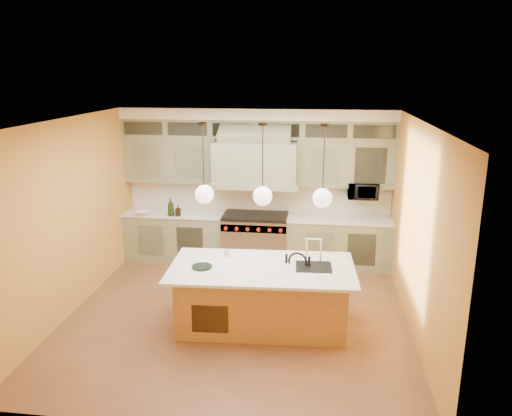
# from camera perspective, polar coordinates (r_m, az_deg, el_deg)

# --- Properties ---
(floor) EXTENTS (5.00, 5.00, 0.00)m
(floor) POSITION_cam_1_polar(r_m,az_deg,el_deg) (7.68, -2.12, -12.10)
(floor) COLOR brown
(floor) RESTS_ON ground
(ceiling) EXTENTS (5.00, 5.00, 0.00)m
(ceiling) POSITION_cam_1_polar(r_m,az_deg,el_deg) (6.84, -2.36, 9.97)
(ceiling) COLOR white
(ceiling) RESTS_ON wall_back
(wall_back) EXTENTS (5.00, 0.00, 5.00)m
(wall_back) POSITION_cam_1_polar(r_m,az_deg,el_deg) (9.52, 0.21, 2.70)
(wall_back) COLOR #C48836
(wall_back) RESTS_ON ground
(wall_front) EXTENTS (5.00, 0.00, 5.00)m
(wall_front) POSITION_cam_1_polar(r_m,az_deg,el_deg) (4.84, -7.12, -10.41)
(wall_front) COLOR #C48836
(wall_front) RESTS_ON ground
(wall_left) EXTENTS (0.00, 5.00, 5.00)m
(wall_left) POSITION_cam_1_polar(r_m,az_deg,el_deg) (7.92, -20.39, -0.94)
(wall_left) COLOR #C48836
(wall_left) RESTS_ON ground
(wall_right) EXTENTS (0.00, 5.00, 5.00)m
(wall_right) POSITION_cam_1_polar(r_m,az_deg,el_deg) (7.17, 17.91, -2.37)
(wall_right) COLOR #C48836
(wall_right) RESTS_ON ground
(back_cabinetry) EXTENTS (5.00, 0.77, 2.90)m
(back_cabinetry) POSITION_cam_1_polar(r_m,az_deg,el_deg) (9.27, 0.01, 2.22)
(back_cabinetry) COLOR gray
(back_cabinetry) RESTS_ON floor
(range) EXTENTS (1.20, 0.74, 0.96)m
(range) POSITION_cam_1_polar(r_m,az_deg,el_deg) (9.44, -0.06, -3.49)
(range) COLOR silver
(range) RESTS_ON floor
(kitchen_island) EXTENTS (2.62, 1.47, 1.35)m
(kitchen_island) POSITION_cam_1_polar(r_m,az_deg,el_deg) (7.20, 0.75, -9.90)
(kitchen_island) COLOR #A17339
(kitchen_island) RESTS_ON floor
(counter_stool) EXTENTS (0.44, 0.44, 1.10)m
(counter_stool) POSITION_cam_1_polar(r_m,az_deg,el_deg) (7.08, 4.48, -9.03)
(counter_stool) COLOR black
(counter_stool) RESTS_ON floor
(microwave) EXTENTS (0.54, 0.37, 0.30)m
(microwave) POSITION_cam_1_polar(r_m,az_deg,el_deg) (9.25, 12.11, 1.97)
(microwave) COLOR black
(microwave) RESTS_ON back_cabinetry
(oil_bottle_a) EXTENTS (0.14, 0.14, 0.33)m
(oil_bottle_a) POSITION_cam_1_polar(r_m,az_deg,el_deg) (9.37, -9.71, 0.09)
(oil_bottle_a) COLOR black
(oil_bottle_a) RESTS_ON back_cabinetry
(oil_bottle_b) EXTENTS (0.10, 0.10, 0.21)m
(oil_bottle_b) POSITION_cam_1_polar(r_m,az_deg,el_deg) (9.35, -8.89, -0.29)
(oil_bottle_b) COLOR black
(oil_bottle_b) RESTS_ON back_cabinetry
(fruit_bowl) EXTENTS (0.28, 0.28, 0.07)m
(fruit_bowl) POSITION_cam_1_polar(r_m,az_deg,el_deg) (9.57, -12.73, -0.55)
(fruit_bowl) COLOR silver
(fruit_bowl) RESTS_ON back_cabinetry
(cup) EXTENTS (0.10, 0.10, 0.08)m
(cup) POSITION_cam_1_polar(r_m,az_deg,el_deg) (7.35, -3.40, -5.20)
(cup) COLOR silver
(cup) RESTS_ON kitchen_island
(pendant_left) EXTENTS (0.26, 0.26, 1.11)m
(pendant_left) POSITION_cam_1_polar(r_m,az_deg,el_deg) (6.83, -5.93, 1.81)
(pendant_left) COLOR #2D2319
(pendant_left) RESTS_ON ceiling
(pendant_center) EXTENTS (0.26, 0.26, 1.11)m
(pendant_center) POSITION_cam_1_polar(r_m,az_deg,el_deg) (6.70, 0.75, 1.61)
(pendant_center) COLOR #2D2319
(pendant_center) RESTS_ON ceiling
(pendant_right) EXTENTS (0.26, 0.26, 1.11)m
(pendant_right) POSITION_cam_1_polar(r_m,az_deg,el_deg) (6.66, 7.61, 1.39)
(pendant_right) COLOR #2D2319
(pendant_right) RESTS_ON ceiling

